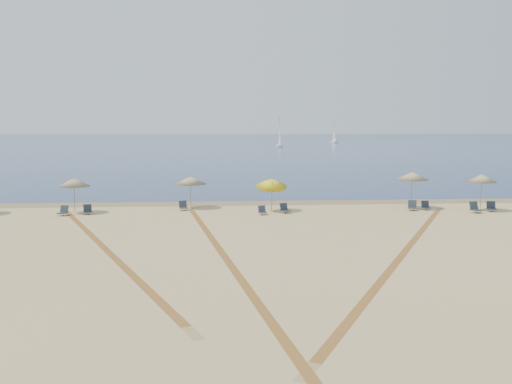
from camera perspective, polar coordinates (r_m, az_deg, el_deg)
ground at (r=18.06m, az=4.77°, el=-11.70°), size 160.00×160.00×0.00m
ocean at (r=241.99m, az=-3.59°, el=5.46°), size 500.00×500.00×0.00m
wet_sand at (r=41.39m, az=-0.41°, el=-1.12°), size 500.00×500.00×0.00m
umbrella_1 at (r=38.13m, az=-18.55°, el=0.97°), size 2.12×2.12×2.42m
umbrella_2 at (r=38.69m, az=-6.88°, el=1.22°), size 2.27×2.27×2.33m
umbrella_3 at (r=36.92m, az=1.64°, el=0.99°), size 2.12×2.19×2.54m
umbrella_4 at (r=39.76m, az=16.05°, el=1.63°), size 2.31×2.31×2.66m
umbrella_5 at (r=40.25m, az=22.60°, el=1.35°), size 2.00×2.00×2.60m
chair_2 at (r=37.56m, az=-19.55°, el=-1.91°), size 0.67×0.74×0.65m
chair_3 at (r=37.64m, az=-17.23°, el=-1.81°), size 0.68×0.74×0.64m
chair_4 at (r=38.04m, az=-7.64°, el=-1.47°), size 0.66×0.73×0.64m
chair_5 at (r=35.74m, az=0.67°, el=-1.98°), size 0.60×0.66×0.59m
chair_6 at (r=36.48m, az=3.03°, el=-1.76°), size 0.75×0.80×0.65m
chair_7 at (r=39.11m, az=16.07°, el=-1.42°), size 0.75×0.81×0.69m
chair_8 at (r=39.64m, az=17.36°, el=-1.40°), size 0.55×0.63×0.62m
chair_9 at (r=39.42m, az=21.99°, el=-1.55°), size 0.77×0.85×0.74m
chair_10 at (r=40.42m, az=23.44°, el=-1.46°), size 0.72×0.79×0.69m
sailboat_0 at (r=160.17m, az=2.49°, el=5.71°), size 1.49×5.82×8.67m
sailboat_1 at (r=204.15m, az=8.17°, el=5.79°), size 1.91×5.15×7.48m
tire_tracks at (r=26.19m, az=-1.96°, el=-5.82°), size 52.71×41.59×0.00m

